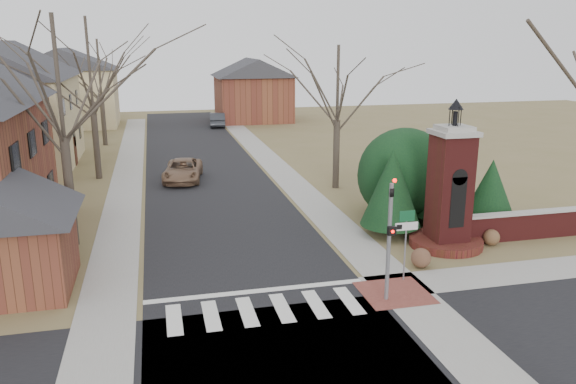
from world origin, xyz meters
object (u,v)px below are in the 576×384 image
object	(u,v)px
sign_post	(406,231)
traffic_signal_pole	(390,230)
pickup_truck	(183,170)
distant_car	(217,119)
brick_gate_monument	(449,199)

from	to	relation	value
sign_post	traffic_signal_pole	bearing A→B (deg)	-132.43
traffic_signal_pole	pickup_truck	size ratio (longest dim) A/B	0.91
traffic_signal_pole	distant_car	bearing A→B (deg)	91.19
sign_post	distant_car	xyz separation A→B (m)	(-2.19, 42.06, -1.21)
brick_gate_monument	pickup_truck	world-z (taller)	brick_gate_monument
pickup_truck	distant_car	world-z (taller)	distant_car
brick_gate_monument	traffic_signal_pole	bearing A→B (deg)	-136.76
brick_gate_monument	distant_car	world-z (taller)	brick_gate_monument
distant_car	brick_gate_monument	bearing A→B (deg)	103.44
sign_post	brick_gate_monument	xyz separation A→B (m)	(3.41, 3.01, 0.22)
traffic_signal_pole	distant_car	distance (m)	43.52
traffic_signal_pole	brick_gate_monument	xyz separation A→B (m)	(4.70, 4.42, -0.42)
traffic_signal_pole	sign_post	xyz separation A→B (m)	(1.29, 1.41, -0.64)
sign_post	pickup_truck	size ratio (longest dim) A/B	0.56
traffic_signal_pole	brick_gate_monument	size ratio (longest dim) A/B	0.69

